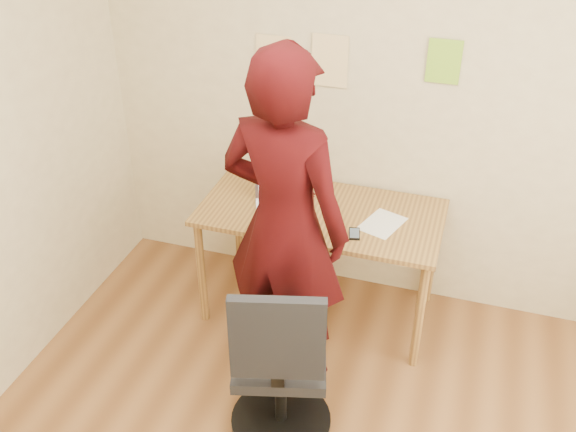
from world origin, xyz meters
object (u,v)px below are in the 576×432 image
(desk, at_px, (321,223))
(person, at_px, (285,227))
(phone, at_px, (354,234))
(office_chair, at_px, (280,372))
(laptop, at_px, (283,197))

(desk, height_order, person, person)
(phone, distance_m, person, 0.49)
(phone, relative_size, person, 0.07)
(desk, relative_size, phone, 11.19)
(desk, bearing_deg, phone, -37.60)
(desk, relative_size, office_chair, 1.40)
(person, bearing_deg, office_chair, 116.37)
(phone, height_order, office_chair, office_chair)
(office_chair, relative_size, person, 0.53)
(laptop, bearing_deg, person, -92.75)
(person, bearing_deg, laptop, -59.53)
(laptop, bearing_deg, phone, -42.80)
(office_chair, distance_m, person, 0.71)
(laptop, height_order, person, person)
(laptop, relative_size, office_chair, 0.40)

